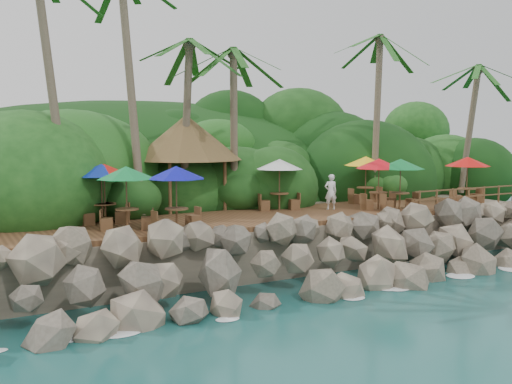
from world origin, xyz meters
TOP-DOWN VIEW (x-y plane):
  - ground at (0.00, 0.00)m, footprint 140.00×140.00m
  - land_base at (0.00, 16.00)m, footprint 32.00×25.20m
  - jungle_hill at (0.00, 23.50)m, footprint 44.80×28.00m
  - seawall at (0.00, 2.00)m, footprint 29.00×4.00m
  - terrace at (0.00, 6.00)m, footprint 26.00×5.00m
  - jungle_foliage at (0.00, 15.00)m, footprint 44.00×16.00m
  - foam_line at (0.00, 0.30)m, footprint 25.20×0.80m
  - palms at (1.77, 8.80)m, footprint 30.23×7.12m
  - palapa at (-1.70, 9.98)m, footprint 5.43×5.43m
  - dining_clusters at (1.28, 5.96)m, footprint 20.65×5.48m
  - railing at (10.86, 3.65)m, footprint 7.20×0.10m
  - waiter at (4.29, 6.28)m, footprint 0.71×0.55m

SIDE VIEW (x-z plane):
  - ground at x=0.00m, z-range 0.00..0.00m
  - jungle_hill at x=0.00m, z-range -7.70..7.70m
  - jungle_foliage at x=0.00m, z-range -6.00..6.00m
  - foam_line at x=0.00m, z-range 0.00..0.06m
  - land_base at x=0.00m, z-range 0.00..2.10m
  - seawall at x=0.00m, z-range 0.00..2.30m
  - terrace at x=0.00m, z-range 2.10..2.30m
  - railing at x=10.86m, z-range 2.41..3.41m
  - waiter at x=4.29m, z-range 2.30..4.03m
  - dining_clusters at x=1.28m, z-range 3.12..5.59m
  - palapa at x=-1.70m, z-range 3.49..8.09m
  - palms at x=1.77m, z-range 5.10..17.55m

